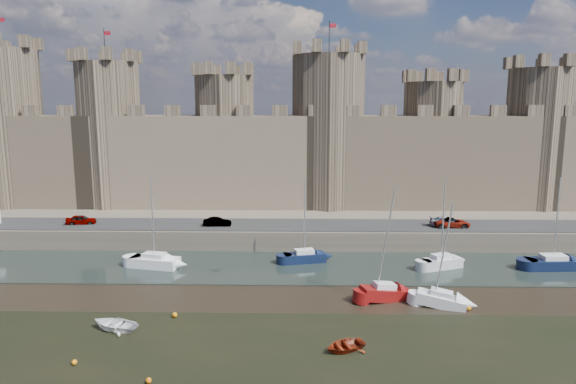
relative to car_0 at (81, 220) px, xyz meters
The scene contains 21 objects.
ground 46.16m from the car_0, 47.27° to the right, with size 160.00×160.00×0.00m, color black.
water_channel 32.90m from the car_0, 17.45° to the right, with size 160.00×12.00×0.08m, color black.
quay 40.81m from the car_0, 39.95° to the left, with size 160.00×60.00×2.50m, color #4C443A.
road 31.26m from the car_0, ahead, with size 160.00×7.00×0.10m, color black.
castle 34.80m from the car_0, 24.85° to the left, with size 108.50×11.00×29.00m.
car_0 is the anchor object (origin of this frame).
car_1 18.17m from the car_0, ahead, with size 1.26×3.61×1.19m, color gray.
car_2 48.01m from the car_0, ahead, with size 1.82×4.47×1.30m, color gray.
car_3 48.50m from the car_0, ahead, with size 2.17×4.71×1.31m, color gray.
sailboat_0 16.38m from the car_0, 39.42° to the right, with size 5.85×3.27×10.32m.
sailboat_1 30.61m from the car_0, 15.28° to the right, with size 5.10×2.95×9.61m.
sailboat_2 45.89m from the car_0, 12.49° to the right, with size 5.04×3.44×10.13m.
sailboat_3 58.05m from the car_0, ahead, with size 5.99×2.61×10.30m.
sailboat_4 41.71m from the car_0, 27.82° to the right, with size 4.85×3.00×10.61m.
sailboat_5 46.77m from the car_0, 26.57° to the right, with size 4.70×2.92×9.48m.
dinghy_4 43.86m from the car_0, 42.58° to the right, with size 2.30×0.67×3.23m, color maroon.
dinghy_6 29.85m from the car_0, 62.51° to the right, with size 2.70×0.78×3.79m, color silver.
buoy_0 34.78m from the car_0, 68.16° to the right, with size 0.40×0.40×0.40m, color orange.
buoy_1 30.04m from the car_0, 52.90° to the right, with size 0.46×0.46×0.46m, color orange.
buoy_3 49.18m from the car_0, 26.39° to the right, with size 0.47×0.47×0.47m, color #CC6709.
buoy_4 39.40m from the car_0, 61.33° to the right, with size 0.40×0.40×0.40m, color orange.
Camera 1 is at (-2.54, -31.73, 18.20)m, focal length 32.00 mm.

